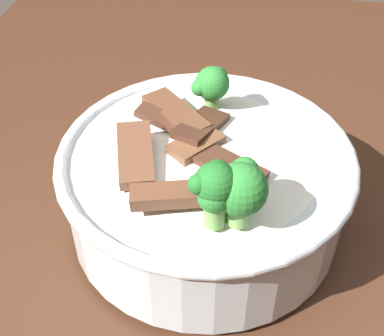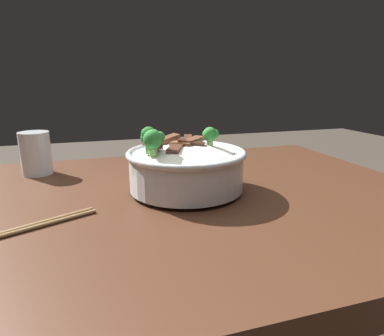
{
  "view_description": "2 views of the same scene",
  "coord_description": "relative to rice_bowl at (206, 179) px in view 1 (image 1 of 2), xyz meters",
  "views": [
    {
      "loc": [
        -0.22,
        -0.03,
        1.15
      ],
      "look_at": [
        0.17,
        0.04,
        0.79
      ],
      "focal_mm": 49.65,
      "sensor_mm": 36.0,
      "label": 1
    },
    {
      "loc": [
        -0.07,
        -0.65,
        1.01
      ],
      "look_at": [
        0.14,
        0.05,
        0.81
      ],
      "focal_mm": 30.68,
      "sensor_mm": 36.0,
      "label": 2
    }
  ],
  "objects": [
    {
      "name": "rice_bowl",
      "position": [
        0.0,
        0.0,
        0.0
      ],
      "size": [
        0.26,
        0.26,
        0.15
      ],
      "color": "silver",
      "rests_on": "dining_table"
    }
  ]
}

